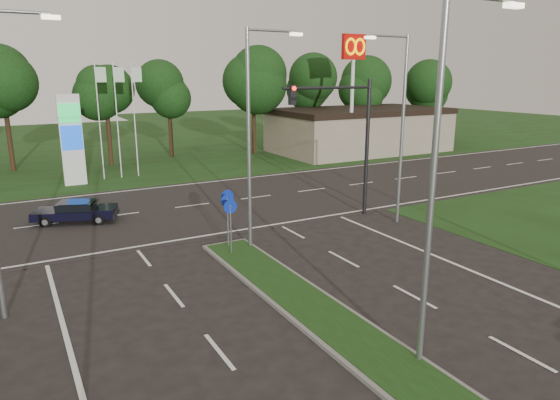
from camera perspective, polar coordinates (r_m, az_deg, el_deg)
verge_far at (r=58.25m, az=-21.12°, el=6.11°), size 160.00×50.00×0.02m
cross_road at (r=28.35m, az=-11.90°, el=-0.91°), size 160.00×12.00×0.02m
commercial_building at (r=48.82m, az=9.03°, el=7.86°), size 16.00×9.00×4.00m
streetlight_median_near at (r=12.31m, az=17.79°, el=3.42°), size 2.53×0.22×9.00m
streetlight_median_far at (r=20.41m, az=-3.10°, el=8.11°), size 2.53×0.22×9.00m
streetlight_right_far at (r=24.81m, az=13.52°, el=8.82°), size 2.53×0.22×9.00m
traffic_signal at (r=25.37m, az=7.68°, el=8.23°), size 5.10×0.42×7.00m
median_signs at (r=20.99m, az=-5.91°, el=-1.14°), size 1.16×1.76×2.38m
gas_pylon at (r=35.77m, az=-22.40°, el=6.65°), size 5.80×1.26×8.00m
mcdonalds_sign at (r=42.91m, az=8.38°, el=15.05°), size 2.20×0.47×10.40m
treeline_far at (r=42.94m, az=-18.78°, el=12.92°), size 6.00×6.00×9.90m
navy_sedan at (r=26.98m, az=-22.33°, el=-1.19°), size 4.21×2.86×1.07m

